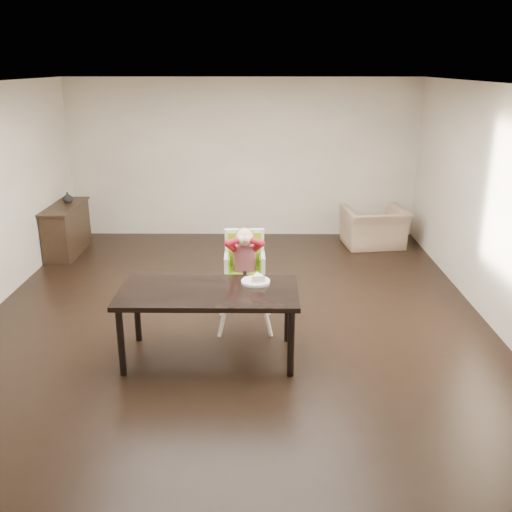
{
  "coord_description": "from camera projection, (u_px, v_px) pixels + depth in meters",
  "views": [
    {
      "loc": [
        0.33,
        -6.33,
        2.9
      ],
      "look_at": [
        0.27,
        -0.41,
        0.9
      ],
      "focal_mm": 40.0,
      "sensor_mm": 36.0,
      "label": 1
    }
  ],
  "objects": [
    {
      "name": "vase",
      "position": [
        68.0,
        197.0,
        9.11
      ],
      "size": [
        0.2,
        0.21,
        0.16
      ],
      "primitive_type": "imported",
      "rotation": [
        0.0,
        0.0,
        -0.25
      ],
      "color": "#99999E",
      "rests_on": "sideboard"
    },
    {
      "name": "ground",
      "position": [
        234.0,
        315.0,
        6.93
      ],
      "size": [
        7.0,
        7.0,
        0.0
      ],
      "primitive_type": "plane",
      "color": "black",
      "rests_on": "ground"
    },
    {
      "name": "high_chair",
      "position": [
        245.0,
        257.0,
        6.43
      ],
      "size": [
        0.51,
        0.51,
        1.18
      ],
      "rotation": [
        0.0,
        0.0,
        0.03
      ],
      "color": "white",
      "rests_on": "ground"
    },
    {
      "name": "plate",
      "position": [
        256.0,
        280.0,
        5.89
      ],
      "size": [
        0.38,
        0.38,
        0.09
      ],
      "rotation": [
        0.0,
        0.0,
        -0.32
      ],
      "color": "white",
      "rests_on": "dining_table"
    },
    {
      "name": "room_walls",
      "position": [
        232.0,
        163.0,
        6.34
      ],
      "size": [
        6.02,
        7.02,
        2.71
      ],
      "color": "#BDAF9D",
      "rests_on": "ground"
    },
    {
      "name": "dining_table",
      "position": [
        208.0,
        297.0,
        5.73
      ],
      "size": [
        1.8,
        0.9,
        0.75
      ],
      "color": "black",
      "rests_on": "ground"
    },
    {
      "name": "sideboard",
      "position": [
        67.0,
        229.0,
        9.07
      ],
      "size": [
        0.44,
        1.26,
        0.79
      ],
      "color": "black",
      "rests_on": "ground"
    },
    {
      "name": "armchair",
      "position": [
        375.0,
        221.0,
        9.42
      ],
      "size": [
        1.07,
        0.77,
        0.87
      ],
      "primitive_type": "imported",
      "rotation": [
        0.0,
        0.0,
        3.27
      ],
      "color": "tan",
      "rests_on": "ground"
    }
  ]
}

